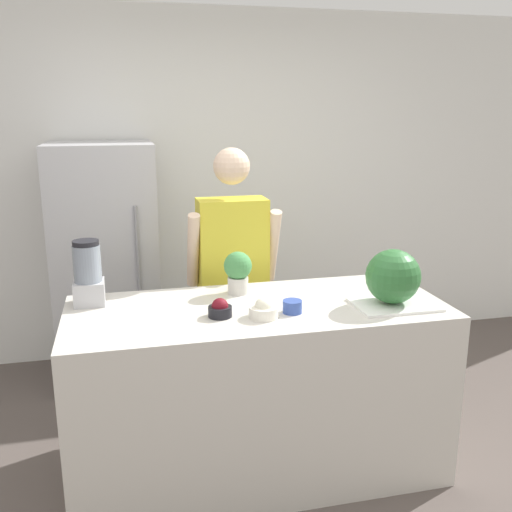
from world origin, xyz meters
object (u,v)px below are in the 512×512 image
refrigerator (107,264)px  blender (88,274)px  watermelon (393,276)px  potted_plant (238,270)px  person (233,281)px  bowl_cream (264,310)px  bowl_cherries (220,309)px  bowl_small_blue (292,307)px

refrigerator → blender: size_ratio=5.04×
refrigerator → watermelon: size_ratio=6.08×
blender → potted_plant: bearing=-0.1°
person → watermelon: 1.06m
bowl_cream → potted_plant: potted_plant is taller
refrigerator → blender: (-0.06, -1.11, 0.25)m
blender → bowl_cream: bearing=-25.8°
person → bowl_cherries: 0.79m
watermelon → bowl_cherries: bearing=177.5°
person → blender: size_ratio=5.04×
watermelon → bowl_cream: (-0.67, -0.02, -0.11)m
bowl_cherries → bowl_cream: size_ratio=0.81×
refrigerator → potted_plant: (0.71, -1.11, 0.22)m
person → watermelon: person is taller
watermelon → bowl_small_blue: watermelon is taller
bowl_small_blue → blender: (-0.96, 0.36, 0.13)m
bowl_cherries → potted_plant: 0.38m
person → blender: (-0.82, -0.43, 0.22)m
bowl_cherries → potted_plant: bearing=64.8°
person → bowl_small_blue: size_ratio=17.65×
watermelon → blender: size_ratio=0.83×
bowl_small_blue → blender: 1.03m
refrigerator → bowl_cream: refrigerator is taller
bowl_cream → potted_plant: bearing=96.4°
bowl_cherries → bowl_cream: bearing=-16.7°
person → bowl_cherries: bearing=-105.3°
bowl_cream → bowl_small_blue: 0.15m
person → potted_plant: size_ratio=7.30×
refrigerator → person: size_ratio=1.00×
blender → potted_plant: 0.77m
bowl_cherries → bowl_small_blue: 0.35m
refrigerator → watermelon: bearing=-46.1°
blender → potted_plant: size_ratio=1.45×
bowl_small_blue → bowl_cherries: bearing=175.3°
potted_plant → refrigerator: bearing=122.6°
blender → person: bearing=27.6°
refrigerator → bowl_small_blue: 1.73m
bowl_cream → blender: (-0.81, 0.39, 0.12)m
blender → bowl_small_blue: bearing=-20.5°
refrigerator → watermelon: refrigerator is taller
person → blender: person is taller
bowl_small_blue → potted_plant: bearing=118.5°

